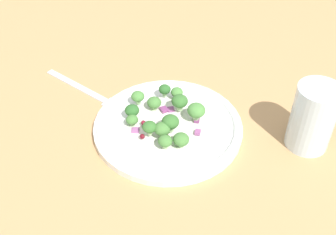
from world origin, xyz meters
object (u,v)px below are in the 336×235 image
plate (168,126)px  broccoli_floret_1 (149,127)px  broccoli_floret_2 (196,111)px  fork (88,91)px  broccoli_floret_0 (181,140)px  water_glass (313,117)px

plate → broccoli_floret_1: 4.82cm
broccoli_floret_1 → broccoli_floret_2: size_ratio=0.77×
plate → fork: 17.55cm
plate → broccoli_floret_0: 5.74cm
fork → water_glass: 38.70cm
broccoli_floret_2 → fork: bearing=-67.8°
plate → fork: bearing=-76.3°
fork → water_glass: water_glass is taller
broccoli_floret_0 → broccoli_floret_1: (2.19, -4.73, 0.64)cm
broccoli_floret_0 → broccoli_floret_2: size_ratio=0.85×
plate → broccoli_floret_2: bearing=147.2°
broccoli_floret_0 → water_glass: 19.98cm
broccoli_floret_0 → broccoli_floret_2: 6.36cm
plate → broccoli_floret_1: broccoli_floret_1 is taller
broccoli_floret_0 → water_glass: size_ratio=0.23×
broccoli_floret_0 → broccoli_floret_2: broccoli_floret_2 is taller
broccoli_floret_0 → fork: broccoli_floret_0 is taller
plate → broccoli_floret_0: (1.92, 5.09, 1.86)cm
plate → water_glass: size_ratio=2.23×
broccoli_floret_1 → plate: bearing=-175.1°
fork → plate: bearing=103.7°
broccoli_floret_2 → water_glass: size_ratio=0.27×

